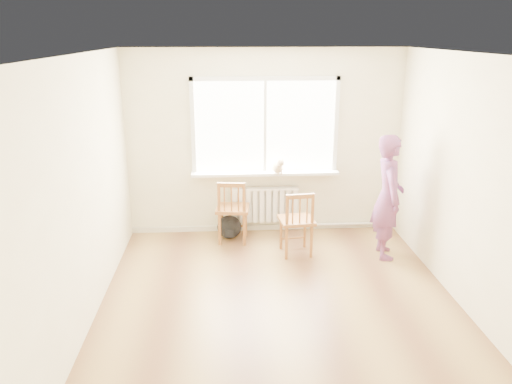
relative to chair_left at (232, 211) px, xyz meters
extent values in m
plane|color=#A07A41|center=(0.49, -1.81, -0.47)|extent=(4.50, 4.50, 0.00)
plane|color=white|center=(0.49, -1.81, 2.23)|extent=(4.50, 4.50, 0.00)
cube|color=#EEE5BF|center=(0.49, 0.44, 0.88)|extent=(4.00, 0.01, 2.70)
cube|color=white|center=(0.49, 0.42, 1.13)|extent=(2.00, 0.02, 1.30)
cube|color=white|center=(0.49, 0.40, 1.81)|extent=(2.12, 0.05, 0.06)
cube|color=white|center=(-0.54, 0.40, 1.13)|extent=(0.06, 0.05, 1.42)
cube|color=white|center=(1.52, 0.40, 1.13)|extent=(0.06, 0.05, 1.42)
cube|color=white|center=(0.49, 0.40, 1.13)|extent=(0.04, 0.05, 1.30)
cube|color=white|center=(0.49, 0.33, 0.46)|extent=(2.15, 0.22, 0.04)
cube|color=white|center=(0.49, 0.39, -0.04)|extent=(1.00, 0.02, 0.55)
cube|color=white|center=(0.49, 0.34, -0.04)|extent=(1.00, 0.10, 0.51)
cube|color=white|center=(0.49, 0.34, 0.22)|extent=(1.00, 0.12, 0.03)
cylinder|color=silver|center=(1.74, 0.38, -0.39)|extent=(1.40, 0.04, 0.04)
cube|color=beige|center=(0.49, 0.43, -0.43)|extent=(4.00, 0.03, 0.08)
cube|color=#9D6A2D|center=(0.01, 0.05, 0.02)|extent=(0.50, 0.48, 0.04)
cylinder|color=#9D6A2D|center=(0.20, 0.21, -0.22)|extent=(0.04, 0.04, 0.49)
cylinder|color=#9D6A2D|center=(-0.15, 0.24, -0.22)|extent=(0.04, 0.04, 0.49)
cylinder|color=#9D6A2D|center=(0.16, -0.14, -0.22)|extent=(0.04, 0.04, 0.49)
cylinder|color=#9D6A2D|center=(-0.19, -0.10, -0.22)|extent=(0.04, 0.04, 0.49)
cylinder|color=#9D6A2D|center=(0.16, -0.14, 0.00)|extent=(0.04, 0.04, 0.93)
cylinder|color=#9D6A2D|center=(-0.19, -0.10, 0.00)|extent=(0.04, 0.04, 0.93)
cube|color=#9D6A2D|center=(-0.01, -0.12, 0.43)|extent=(0.38, 0.08, 0.06)
cylinder|color=#9D6A2D|center=(0.08, -0.13, 0.23)|extent=(0.02, 0.02, 0.37)
cylinder|color=#9D6A2D|center=(-0.01, -0.12, 0.23)|extent=(0.02, 0.02, 0.37)
cylinder|color=#9D6A2D|center=(-0.11, -0.11, 0.23)|extent=(0.02, 0.02, 0.37)
cube|color=#9D6A2D|center=(0.85, -0.44, 0.01)|extent=(0.49, 0.47, 0.04)
cylinder|color=#9D6A2D|center=(1.01, -0.26, -0.23)|extent=(0.04, 0.04, 0.48)
cylinder|color=#9D6A2D|center=(0.67, -0.29, -0.23)|extent=(0.04, 0.04, 0.48)
cylinder|color=#9D6A2D|center=(1.04, -0.59, -0.23)|extent=(0.04, 0.04, 0.48)
cylinder|color=#9D6A2D|center=(0.70, -0.63, -0.23)|extent=(0.04, 0.04, 0.48)
cylinder|color=#9D6A2D|center=(1.04, -0.59, -0.01)|extent=(0.04, 0.04, 0.91)
cylinder|color=#9D6A2D|center=(0.70, -0.63, -0.01)|extent=(0.04, 0.04, 0.91)
cube|color=#9D6A2D|center=(0.87, -0.61, 0.41)|extent=(0.37, 0.08, 0.06)
cylinder|color=#9D6A2D|center=(0.97, -0.60, 0.21)|extent=(0.02, 0.02, 0.36)
cylinder|color=#9D6A2D|center=(0.87, -0.61, 0.21)|extent=(0.02, 0.02, 0.36)
cylinder|color=#9D6A2D|center=(0.78, -0.62, 0.21)|extent=(0.02, 0.02, 0.36)
imported|color=#CB4743|center=(2.04, -0.58, 0.36)|extent=(0.45, 0.64, 1.66)
ellipsoid|color=beige|center=(0.67, 0.26, 0.57)|extent=(0.22, 0.27, 0.17)
sphere|color=beige|center=(0.70, 0.15, 0.66)|extent=(0.10, 0.10, 0.10)
cone|color=beige|center=(0.67, 0.14, 0.71)|extent=(0.03, 0.03, 0.04)
cone|color=beige|center=(0.72, 0.16, 0.71)|extent=(0.03, 0.03, 0.04)
cylinder|color=beige|center=(0.63, 0.38, 0.52)|extent=(0.07, 0.16, 0.02)
cylinder|color=beige|center=(0.66, 0.17, 0.53)|extent=(0.02, 0.02, 0.09)
cylinder|color=beige|center=(0.72, 0.18, 0.53)|extent=(0.02, 0.02, 0.09)
ellipsoid|color=black|center=(-0.05, 0.13, -0.29)|extent=(0.40, 0.34, 0.35)
camera|label=1|loc=(-0.08, -6.67, 2.43)|focal=35.00mm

